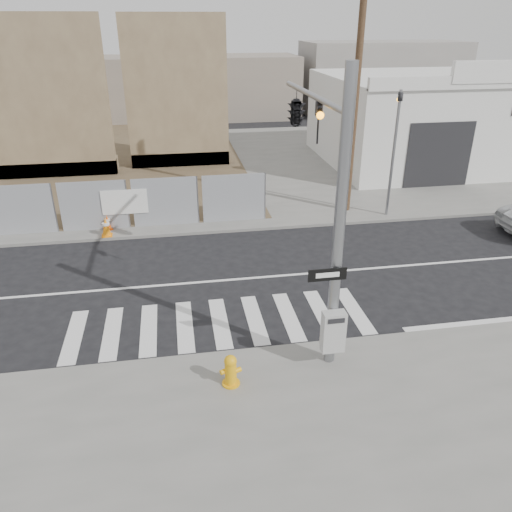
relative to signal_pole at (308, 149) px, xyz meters
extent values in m
plane|color=black|center=(-2.49, 2.05, -4.78)|extent=(100.00, 100.00, 0.00)
cube|color=slate|center=(-2.49, 16.05, -4.72)|extent=(50.00, 20.00, 0.12)
cylinder|color=gray|center=(0.01, -2.75, -1.16)|extent=(0.26, 0.26, 7.00)
cylinder|color=gray|center=(0.01, -0.15, 1.34)|extent=(0.14, 5.20, 0.14)
cube|color=#B2B2AF|center=(-0.04, -3.03, -3.64)|extent=(0.55, 0.30, 1.05)
cube|color=black|center=(-0.24, -2.91, -2.16)|extent=(0.90, 0.03, 0.30)
cube|color=silver|center=(-0.24, -2.93, -2.16)|extent=(0.55, 0.01, 0.12)
imported|color=black|center=(0.01, -0.75, 0.79)|extent=(0.16, 0.20, 1.00)
imported|color=black|center=(0.01, 1.45, 0.79)|extent=(0.53, 2.48, 1.00)
cylinder|color=gray|center=(5.51, 6.65, -2.06)|extent=(0.12, 0.12, 5.20)
imported|color=black|center=(5.51, 6.65, 0.44)|extent=(0.16, 0.20, 1.00)
cube|color=brown|center=(-9.49, 15.05, -0.66)|extent=(6.00, 0.50, 8.00)
cube|color=brown|center=(-9.49, 15.45, -4.26)|extent=(6.00, 1.30, 0.80)
cube|color=brown|center=(-2.99, 16.05, -0.66)|extent=(5.50, 0.50, 8.00)
cube|color=brown|center=(-2.99, 16.45, -4.26)|extent=(5.50, 1.30, 0.80)
cube|color=silver|center=(11.51, 15.05, -2.26)|extent=(12.00, 10.00, 4.80)
cube|color=silver|center=(11.51, 10.05, 0.34)|extent=(12.00, 0.30, 0.60)
cube|color=silver|center=(11.51, 10.00, 0.79)|extent=(4.00, 0.30, 1.00)
cube|color=black|center=(9.51, 10.03, -3.06)|extent=(3.40, 0.06, 3.20)
cylinder|color=brown|center=(4.01, 7.55, 0.34)|extent=(0.28, 0.28, 10.00)
cylinder|color=#EEA70D|center=(-2.53, -3.26, -4.64)|extent=(0.55, 0.55, 0.04)
cylinder|color=#EEA70D|center=(-2.53, -3.26, -4.35)|extent=(0.35, 0.35, 0.63)
sphere|color=#EEA70D|center=(-2.53, -3.26, -4.01)|extent=(0.29, 0.29, 0.29)
cylinder|color=#EEA70D|center=(-2.70, -3.26, -4.28)|extent=(0.18, 0.16, 0.12)
cylinder|color=#EEA70D|center=(-2.36, -3.26, -4.28)|extent=(0.18, 0.16, 0.12)
cube|color=orange|center=(-6.24, 6.27, -4.64)|extent=(0.42, 0.42, 0.03)
cone|color=orange|center=(-6.24, 6.27, -4.27)|extent=(0.37, 0.37, 0.78)
cylinder|color=silver|center=(-6.24, 6.27, -4.16)|extent=(0.30, 0.30, 0.09)
cube|color=#F6560C|center=(-6.25, 6.93, -4.65)|extent=(0.41, 0.41, 0.03)
cone|color=#F6560C|center=(-6.25, 6.93, -4.35)|extent=(0.36, 0.36, 0.63)
cylinder|color=silver|center=(-6.25, 6.93, -4.26)|extent=(0.24, 0.24, 0.07)
camera|label=1|loc=(-3.51, -12.44, 3.06)|focal=35.00mm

